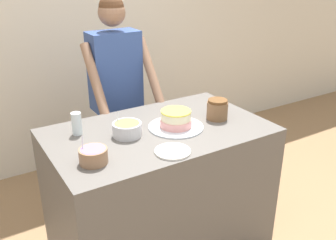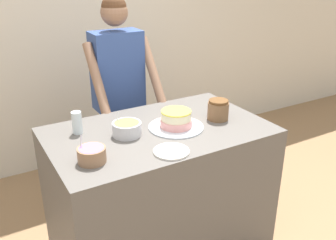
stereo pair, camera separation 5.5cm
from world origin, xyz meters
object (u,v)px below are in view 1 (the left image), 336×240
Objects in this scene: cake at (176,121)px; stoneware_jar at (217,109)px; frosting_bowl_olive at (127,129)px; ceramic_plate at (173,151)px; person_baker at (116,83)px; drinking_glass at (77,124)px; frosting_bowl_purple at (93,155)px.

stoneware_jar is (0.32, -0.02, 0.02)m from cake.
frosting_bowl_olive is 0.64m from stoneware_jar.
ceramic_plate is at bearing -153.66° from stoneware_jar.
person_baker reaches higher than frosting_bowl_olive.
drinking_glass is at bearing 144.33° from frosting_bowl_olive.
person_baker is 0.78m from cake.
frosting_bowl_olive is 0.35m from ceramic_plate.
ceramic_plate is at bearing -53.88° from drinking_glass.
drinking_glass is at bearing -133.26° from person_baker.
cake is at bearing 176.42° from stoneware_jar.
cake is (0.06, -0.78, -0.05)m from person_baker.
frosting_bowl_olive is 0.37m from frosting_bowl_purple.
ceramic_plate is 0.58m from stoneware_jar.
frosting_bowl_olive is at bearing -109.56° from person_baker.
frosting_bowl_olive is 0.87× the size of ceramic_plate.
frosting_bowl_olive is at bearing 173.36° from stoneware_jar.
cake is 0.32m from frosting_bowl_olive.
person_baker is 8.29× the size of ceramic_plate.
drinking_glass is 0.99× the size of stoneware_jar.
drinking_glass reaches higher than cake.
cake is 0.64m from frosting_bowl_purple.
person_baker is 1.09m from frosting_bowl_purple.
person_baker is at bearing 94.55° from cake.
cake is 0.34m from ceramic_plate.
ceramic_plate is 1.44× the size of stoneware_jar.
cake is at bearing -9.66° from frosting_bowl_olive.
person_baker is at bearing 59.22° from frosting_bowl_purple.
frosting_bowl_purple reaches higher than cake.
person_baker is 0.77m from frosting_bowl_olive.
stoneware_jar reaches higher than cake.
ceramic_plate is at bearing -97.38° from person_baker.
frosting_bowl_purple is at bearing -96.68° from drinking_glass.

